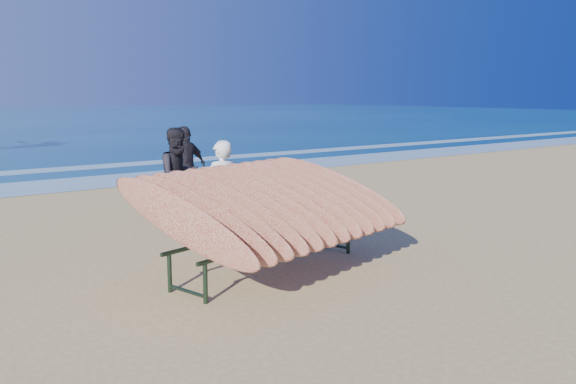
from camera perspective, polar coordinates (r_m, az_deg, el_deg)
name	(u,v)px	position (r m, az deg, el deg)	size (l,w,h in m)	color
ground	(321,264)	(8.90, 3.08, -6.72)	(120.00, 120.00, 0.00)	tan
foam_near	(90,182)	(17.64, -18.06, 0.86)	(160.00, 160.00, 0.00)	white
foam_far	(53,170)	(20.96, -21.11, 1.96)	(160.00, 160.00, 0.00)	white
surfboard_rack	(268,204)	(8.35, -1.85, -1.10)	(3.71, 3.36, 1.57)	black
person_white	(222,191)	(10.11, -6.23, 0.07)	(0.61, 0.40, 1.68)	silver
person_dark_a	(179,176)	(11.59, -10.14, 1.48)	(0.88, 0.69, 1.81)	black
person_dark_b	(186,167)	(13.32, -9.52, 2.36)	(1.03, 0.43, 1.75)	black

